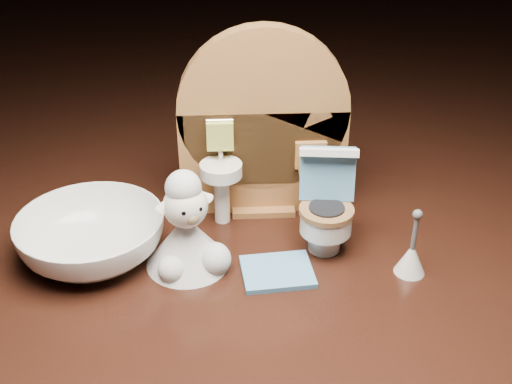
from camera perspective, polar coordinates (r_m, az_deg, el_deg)
backdrop_panel at (r=0.49m, az=0.56°, el=5.14°), size 0.13×0.05×0.15m
toy_toilet at (r=0.47m, az=6.22°, el=-1.65°), size 0.04×0.05×0.08m
bath_mat at (r=0.45m, az=1.91°, el=-7.09°), size 0.05×0.04×0.00m
toilet_brush at (r=0.46m, az=13.64°, el=-5.58°), size 0.02×0.02×0.05m
plush_lamb at (r=0.45m, az=-6.10°, el=-3.72°), size 0.06×0.06×0.08m
ceramic_bowl at (r=0.47m, az=-14.40°, el=-3.94°), size 0.11×0.11×0.03m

